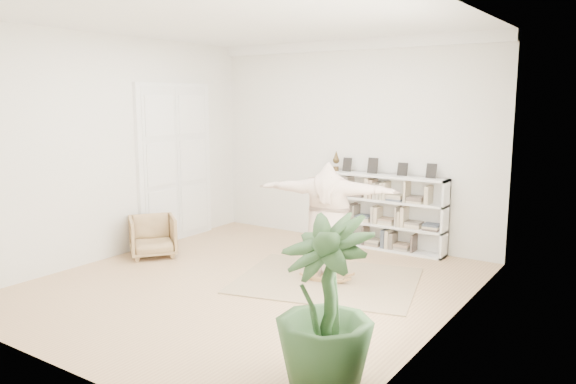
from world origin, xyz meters
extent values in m
plane|color=#AB8058|center=(0.00, 0.00, 0.00)|extent=(6.00, 6.00, 0.00)
plane|color=silver|center=(0.00, 3.00, 1.80)|extent=(5.50, 0.00, 5.50)
plane|color=silver|center=(0.00, -3.00, 1.80)|extent=(5.50, 0.00, 5.50)
plane|color=silver|center=(-2.75, 0.00, 1.80)|extent=(0.00, 6.00, 6.00)
plane|color=silver|center=(2.75, 0.00, 1.80)|extent=(0.00, 6.00, 6.00)
plane|color=white|center=(0.00, 0.00, 3.60)|extent=(6.00, 6.00, 0.00)
cube|color=white|center=(0.00, 2.94, 3.51)|extent=(5.50, 0.12, 0.18)
cube|color=white|center=(-2.71, 1.30, 1.40)|extent=(0.08, 1.78, 2.92)
cube|color=silver|center=(-2.69, 0.90, 1.40)|extent=(0.06, 0.78, 2.80)
cube|color=silver|center=(-2.69, 1.70, 1.40)|extent=(0.06, 0.78, 2.80)
cube|color=silver|center=(-0.33, 2.81, 0.65)|extent=(0.04, 0.35, 1.30)
cube|color=silver|center=(1.83, 2.81, 0.65)|extent=(0.04, 0.35, 1.30)
cube|color=silver|center=(0.75, 2.96, 0.65)|extent=(2.20, 0.04, 1.30)
cube|color=silver|center=(0.75, 2.81, 0.02)|extent=(2.20, 0.35, 0.04)
cube|color=silver|center=(0.75, 2.81, 0.43)|extent=(2.20, 0.35, 0.04)
cube|color=silver|center=(0.75, 2.81, 0.86)|extent=(2.20, 0.35, 0.04)
cube|color=silver|center=(0.75, 2.81, 1.28)|extent=(2.20, 0.35, 0.04)
cube|color=black|center=(0.00, 2.85, 1.42)|extent=(0.18, 0.07, 0.24)
cube|color=black|center=(0.50, 2.85, 1.42)|extent=(0.18, 0.07, 0.24)
cube|color=black|center=(1.05, 2.85, 1.42)|extent=(0.18, 0.07, 0.24)
cube|color=black|center=(1.55, 2.85, 1.42)|extent=(0.18, 0.07, 0.24)
imported|color=tan|center=(-2.23, 0.25, 0.34)|extent=(1.03, 1.02, 0.67)
cube|color=tan|center=(0.83, 0.73, 0.01)|extent=(2.93, 2.57, 0.02)
cube|color=#95633B|center=(0.83, 0.73, 0.08)|extent=(0.58, 0.43, 0.03)
cube|color=#95633B|center=(0.83, 0.73, 0.04)|extent=(0.35, 0.14, 0.04)
cube|color=#95633B|center=(0.83, 0.73, 0.04)|extent=(0.35, 0.14, 0.04)
cube|color=#95633B|center=(0.83, 0.73, 0.08)|extent=(0.21, 0.10, 0.11)
cube|color=#95633B|center=(0.83, 0.73, 0.08)|extent=(0.21, 0.10, 0.11)
imported|color=#BEA28F|center=(0.83, 0.73, 0.94)|extent=(2.07, 1.04, 1.63)
imported|color=#2C4E27|center=(2.30, -1.87, 0.79)|extent=(1.06, 1.06, 1.59)
camera|label=1|loc=(4.68, -6.00, 2.60)|focal=35.00mm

